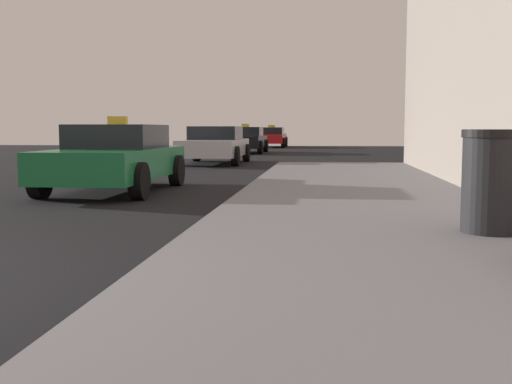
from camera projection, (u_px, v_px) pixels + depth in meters
The scene contains 7 objects.
sidewalk at pixel (418, 312), 3.88m from camera, with size 4.00×32.00×0.15m, color slate.
trash_bin at pixel (493, 181), 6.35m from camera, with size 0.64×0.64×1.04m.
car_green at pixel (116, 158), 12.03m from camera, with size 1.97×4.23×1.43m.
car_silver at pixel (215, 145), 21.66m from camera, with size 2.05×4.44×1.27m.
car_black at pixel (245, 140), 31.15m from camera, with size 2.02×4.44×1.43m.
car_red at pixel (271, 137), 40.63m from camera, with size 1.99×4.25×1.43m.
car_blue at pixel (273, 136), 47.61m from camera, with size 1.97×4.49×1.43m.
Camera 1 is at (3.42, -3.87, 1.20)m, focal length 44.41 mm.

